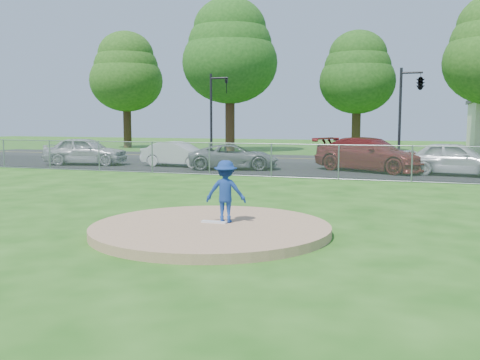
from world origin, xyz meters
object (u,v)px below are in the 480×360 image
at_px(parked_car_white, 178,154).
at_px(parked_car_darkred, 371,154).
at_px(tree_far_left, 126,72).
at_px(traffic_signal_left, 214,108).
at_px(traffic_cone, 223,163).
at_px(parked_car_gray, 234,157).
at_px(tree_center, 357,72).
at_px(parked_car_silver, 86,151).
at_px(parked_car_pearl, 456,159).
at_px(tree_left, 230,51).
at_px(pitcher, 226,191).
at_px(traffic_signal_center, 418,85).

distance_m(parked_car_white, parked_car_darkred, 10.36).
height_order(tree_far_left, traffic_signal_left, tree_far_left).
height_order(traffic_cone, parked_car_gray, parked_car_gray).
xyz_separation_m(tree_center, parked_car_gray, (-3.94, -18.83, -5.81)).
xyz_separation_m(traffic_signal_left, parked_car_silver, (-5.16, -6.98, -2.56)).
height_order(traffic_signal_left, parked_car_white, traffic_signal_left).
height_order(tree_far_left, parked_car_pearl, tree_far_left).
relative_size(traffic_signal_left, parked_car_darkred, 0.96).
bearing_deg(parked_car_gray, tree_left, 4.21).
xyz_separation_m(parked_car_white, parked_car_pearl, (14.25, -0.22, 0.10)).
bearing_deg(parked_car_darkred, traffic_signal_left, 86.07).
bearing_deg(parked_car_white, tree_left, 13.07).
bearing_deg(traffic_signal_left, parked_car_white, -86.80).
relative_size(tree_left, parked_car_gray, 2.69).
bearing_deg(traffic_cone, parked_car_pearl, 1.99).
relative_size(pitcher, parked_car_gray, 0.31).
bearing_deg(parked_car_white, traffic_cone, -98.56).
height_order(traffic_signal_left, traffic_signal_center, same).
bearing_deg(tree_far_left, tree_left, -10.30).
relative_size(traffic_signal_center, parked_car_gray, 1.20).
xyz_separation_m(parked_car_white, parked_car_darkred, (10.34, 0.52, 0.16)).
bearing_deg(parked_car_white, traffic_signal_left, 6.64).
height_order(tree_center, parked_car_pearl, tree_center).
xyz_separation_m(tree_left, traffic_cone, (5.46, -15.84, -7.90)).
bearing_deg(parked_car_gray, parked_car_darkred, -97.54).
bearing_deg(traffic_signal_left, parked_car_silver, -126.49).
bearing_deg(parked_car_darkred, parked_car_silver, 118.76).
xyz_separation_m(tree_left, parked_car_darkred, (12.93, -14.72, -7.39)).
distance_m(traffic_signal_center, pitcher, 22.27).
height_order(tree_far_left, tree_center, tree_far_left).
distance_m(tree_far_left, tree_center, 21.03).
relative_size(tree_center, traffic_signal_left, 1.76).
bearing_deg(parked_car_silver, traffic_cone, -100.86).
height_order(traffic_signal_center, parked_car_darkred, traffic_signal_center).
height_order(tree_far_left, traffic_cone, tree_far_left).
height_order(traffic_signal_center, parked_car_silver, traffic_signal_center).
bearing_deg(tree_far_left, parked_car_white, -51.75).
bearing_deg(tree_far_left, traffic_signal_center, -22.96).
height_order(pitcher, traffic_cone, pitcher).
xyz_separation_m(tree_center, parked_car_white, (-7.41, -18.23, -5.78)).
bearing_deg(pitcher, parked_car_pearl, -120.92).
bearing_deg(tree_left, tree_center, 16.70).
bearing_deg(traffic_signal_center, traffic_cone, -144.26).
xyz_separation_m(pitcher, parked_car_pearl, (5.61, 15.19, -0.13)).
distance_m(tree_far_left, parked_car_gray, 25.49).
bearing_deg(tree_far_left, parked_car_darkred, -34.94).
relative_size(tree_left, parked_car_silver, 2.68).
distance_m(parked_car_silver, parked_car_pearl, 19.77).
xyz_separation_m(pitcher, parked_car_silver, (-14.15, 14.66, -0.11)).
bearing_deg(parked_car_gray, tree_far_left, 26.99).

